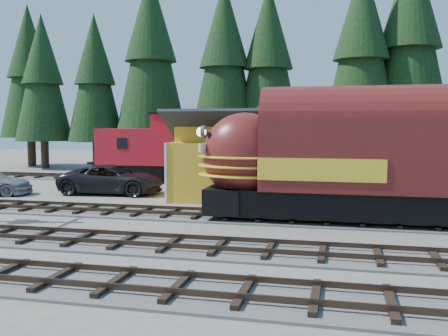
% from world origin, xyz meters
% --- Properties ---
extents(ground, '(120.00, 120.00, 0.00)m').
position_xyz_m(ground, '(0.00, 0.00, 0.00)').
color(ground, '#6B665B').
rests_on(ground, ground).
extents(track_spur, '(32.00, 3.20, 0.33)m').
position_xyz_m(track_spur, '(-10.00, 18.00, 0.06)').
color(track_spur, '#4C4947').
rests_on(track_spur, ground).
extents(depot, '(12.80, 7.00, 5.30)m').
position_xyz_m(depot, '(-0.00, 10.50, 2.96)').
color(depot, gold).
rests_on(depot, ground).
extents(conifer_backdrop, '(78.38, 22.55, 17.04)m').
position_xyz_m(conifer_backdrop, '(5.90, 24.65, 10.15)').
color(conifer_backdrop, black).
rests_on(conifer_backdrop, ground).
extents(locomotive, '(17.09, 3.40, 4.65)m').
position_xyz_m(locomotive, '(5.21, 4.00, 2.69)').
color(locomotive, black).
rests_on(locomotive, ground).
extents(caboose, '(9.43, 2.73, 4.90)m').
position_xyz_m(caboose, '(-10.43, 18.00, 2.45)').
color(caboose, black).
rests_on(caboose, ground).
extents(pickup_truck_a, '(6.86, 3.52, 1.85)m').
position_xyz_m(pickup_truck_a, '(-10.65, 10.31, 0.93)').
color(pickup_truck_a, black).
rests_on(pickup_truck_a, ground).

